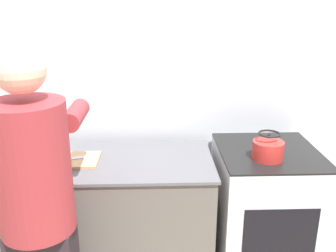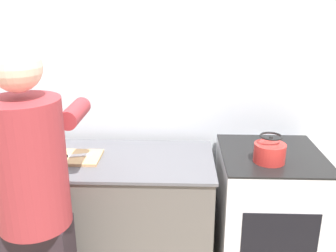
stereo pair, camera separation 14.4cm
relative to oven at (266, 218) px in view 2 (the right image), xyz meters
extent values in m
cube|color=silver|center=(-0.83, 0.40, 0.84)|extent=(8.00, 0.05, 2.60)
cube|color=#5B5651|center=(-1.17, -0.03, -0.03)|extent=(1.59, 0.62, 0.87)
cube|color=#56565B|center=(-1.17, -0.03, 0.41)|extent=(1.62, 0.64, 0.02)
cube|color=silver|center=(0.00, 0.00, -0.01)|extent=(0.63, 0.67, 0.91)
cube|color=black|center=(0.00, 0.00, 0.45)|extent=(0.63, 0.67, 0.01)
cube|color=black|center=(0.00, -0.33, 0.04)|extent=(0.44, 0.01, 0.40)
cylinder|color=maroon|center=(-1.29, -0.57, 0.63)|extent=(0.36, 0.36, 0.64)
sphere|color=beige|center=(-1.29, -0.57, 1.09)|extent=(0.23, 0.23, 0.23)
cylinder|color=maroon|center=(-1.44, -0.26, 0.79)|extent=(0.10, 0.30, 0.10)
cylinder|color=maroon|center=(-1.14, -0.26, 0.79)|extent=(0.10, 0.30, 0.10)
cube|color=tan|center=(-1.24, -0.04, 0.43)|extent=(0.34, 0.24, 0.02)
cube|color=silver|center=(-1.20, -0.03, 0.44)|extent=(0.14, 0.07, 0.01)
cube|color=black|center=(-1.31, -0.06, 0.44)|extent=(0.09, 0.05, 0.01)
cylinder|color=red|center=(-0.05, -0.13, 0.52)|extent=(0.18, 0.18, 0.11)
cone|color=red|center=(-0.05, -0.13, 0.59)|extent=(0.15, 0.15, 0.03)
sphere|color=black|center=(-0.05, -0.13, 0.61)|extent=(0.02, 0.02, 0.02)
torus|color=black|center=(-0.05, -0.13, 0.62)|extent=(0.13, 0.13, 0.01)
cylinder|color=#756047|center=(-1.72, 0.12, 0.50)|extent=(0.15, 0.15, 0.15)
cylinder|color=#28231E|center=(-1.72, 0.12, 0.58)|extent=(0.16, 0.16, 0.01)
camera|label=1|loc=(-0.72, -2.17, 1.37)|focal=40.00mm
camera|label=2|loc=(-0.57, -2.17, 1.37)|focal=40.00mm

